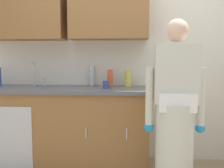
# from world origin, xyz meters

# --- Properties ---
(kitchen_wall_with_uppers) EXTENTS (4.80, 0.44, 2.70)m
(kitchen_wall_with_uppers) POSITION_xyz_m (-0.14, 0.99, 1.48)
(kitchen_wall_with_uppers) COLOR silver
(kitchen_wall_with_uppers) RESTS_ON ground
(counter_cabinet) EXTENTS (1.90, 0.62, 0.90)m
(counter_cabinet) POSITION_xyz_m (-0.55, 0.70, 0.45)
(counter_cabinet) COLOR brown
(counter_cabinet) RESTS_ON ground
(countertop) EXTENTS (1.96, 0.66, 0.04)m
(countertop) POSITION_xyz_m (-0.55, 0.70, 0.92)
(countertop) COLOR #595960
(countertop) RESTS_ON counter_cabinet
(sink) EXTENTS (0.50, 0.36, 0.35)m
(sink) POSITION_xyz_m (-0.94, 0.71, 0.93)
(sink) COLOR #B7BABF
(sink) RESTS_ON counter_cabinet
(person_at_sink) EXTENTS (0.55, 0.34, 1.62)m
(person_at_sink) POSITION_xyz_m (0.60, 0.07, 0.69)
(person_at_sink) COLOR white
(person_at_sink) RESTS_ON ground
(bottle_soap) EXTENTS (0.06, 0.06, 0.25)m
(bottle_soap) POSITION_xyz_m (-0.28, 0.94, 1.06)
(bottle_soap) COLOR silver
(bottle_soap) RESTS_ON countertop
(bottle_dish_liquid) EXTENTS (0.07, 0.07, 0.20)m
(bottle_dish_liquid) POSITION_xyz_m (0.17, 0.87, 1.04)
(bottle_dish_liquid) COLOR #D8D14C
(bottle_dish_liquid) RESTS_ON countertop
(bottle_water_short) EXTENTS (0.07, 0.07, 0.20)m
(bottle_water_short) POSITION_xyz_m (-0.05, 0.87, 1.04)
(bottle_water_short) COLOR #E05933
(bottle_water_short) RESTS_ON countertop
(cup_by_sink) EXTENTS (0.08, 0.08, 0.09)m
(cup_by_sink) POSITION_xyz_m (-0.07, 0.63, 0.98)
(cup_by_sink) COLOR #33478C
(cup_by_sink) RESTS_ON countertop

